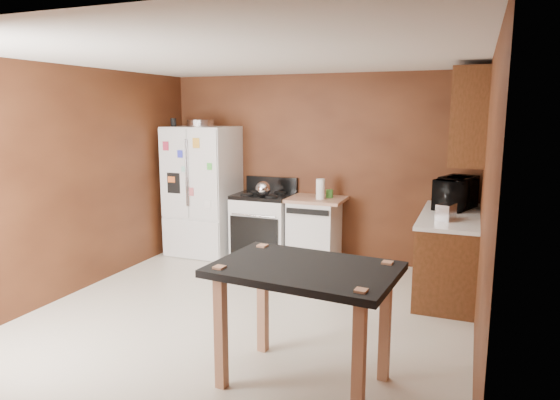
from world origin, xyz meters
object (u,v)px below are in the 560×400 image
Objects in this scene: gas_range at (264,225)px; island at (305,284)px; paper_towel at (320,189)px; refrigerator at (203,191)px; green_canister at (329,194)px; dishwasher at (314,230)px; pen_cup at (173,122)px; roasting_pan at (201,123)px; microwave at (456,194)px; kettle at (263,189)px; toaster at (446,212)px.

island is at bearing -61.53° from gas_range.
paper_towel is 0.15× the size of refrigerator.
gas_range is at bearing 176.17° from paper_towel.
green_canister reaches higher than dishwasher.
pen_cup is at bearing -160.98° from refrigerator.
roasting_pan is 3.57× the size of green_canister.
paper_towel is 0.44× the size of microwave.
microwave reaches higher than green_canister.
kettle is at bearing -163.97° from dishwasher.
microwave is at bearing -0.75° from roasting_pan.
toaster is at bearing -31.48° from green_canister.
pen_cup is 1.03m from refrigerator.
pen_cup is 4.04m from island.
island is (2.83, -2.68, -1.08)m from pen_cup.
toaster is (3.31, -0.74, -0.86)m from roasting_pan.
roasting_pan is at bearing -174.33° from green_canister.
toaster is 0.17× the size of island.
kettle is 3.09m from island.
gas_range reaches higher than island.
roasting_pan is 3.47m from microwave.
island is at bearing -48.70° from refrigerator.
toaster is 0.71m from microwave.
paper_towel is (1.73, 0.02, -0.83)m from roasting_pan.
microwave reaches higher than gas_range.
roasting_pan reaches higher than dishwasher.
pen_cup is 0.57× the size of kettle.
dishwasher is at bearing 1.94° from gas_range.
kettle is at bearing 118.92° from island.
island is (1.49, -2.70, -0.22)m from kettle.
roasting_pan is at bearing -176.67° from dishwasher.
refrigerator reaches higher than island.
kettle is 2.43m from toaster.
roasting_pan is at bearing -179.48° from paper_towel.
island is (0.74, -2.81, -0.24)m from paper_towel.
pen_cup is 0.49× the size of toaster.
gas_range is at bearing 4.42° from roasting_pan.
gas_range is at bearing 106.93° from microwave.
green_canister is 1.59m from microwave.
pen_cup is 0.10× the size of gas_range.
island is at bearing -43.45° from pen_cup.
kettle reaches higher than island.
dishwasher is (-0.17, -0.08, -0.49)m from green_canister.
pen_cup is 1.08× the size of green_canister.
refrigerator is at bearing -175.98° from toaster.
roasting_pan reaches higher than microwave.
pen_cup is 2.45m from dishwasher.
refrigerator is (0.36, 0.13, -0.96)m from pen_cup.
gas_range is (-0.06, 0.16, -0.54)m from kettle.
gas_range is 1.24× the size of dishwasher.
paper_towel is 1.76m from toaster.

